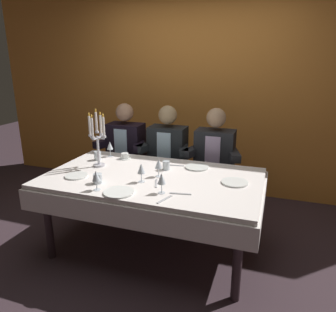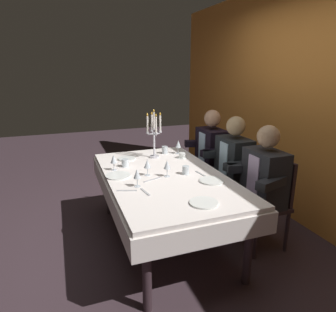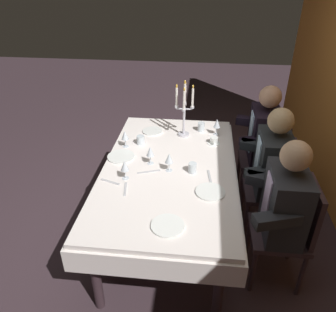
{
  "view_description": "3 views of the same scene",
  "coord_description": "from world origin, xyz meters",
  "px_view_note": "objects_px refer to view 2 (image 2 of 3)",
  "views": [
    {
      "loc": [
        1.01,
        -2.48,
        1.75
      ],
      "look_at": [
        0.13,
        0.06,
        0.92
      ],
      "focal_mm": 34.3,
      "sensor_mm": 36.0,
      "label": 1
    },
    {
      "loc": [
        2.61,
        -0.92,
        1.75
      ],
      "look_at": [
        -0.01,
        0.04,
        0.92
      ],
      "focal_mm": 32.25,
      "sensor_mm": 36.0,
      "label": 2
    },
    {
      "loc": [
        2.33,
        0.25,
        2.25
      ],
      "look_at": [
        0.04,
        -0.0,
        0.87
      ],
      "focal_mm": 35.43,
      "sensor_mm": 36.0,
      "label": 3
    }
  ],
  "objects_px": {
    "dinner_plate_0": "(212,181)",
    "dinner_plate_3": "(118,176)",
    "seated_diner_2": "(265,177)",
    "dining_table": "(165,186)",
    "candelabra": "(154,135)",
    "wine_glass_2": "(167,165)",
    "wine_glass_1": "(114,159)",
    "coffee_cup_0": "(182,156)",
    "wine_glass_3": "(178,144)",
    "water_tumbler_0": "(165,150)",
    "wine_glass_0": "(147,164)",
    "dinner_plate_2": "(127,159)",
    "seated_diner_0": "(212,149)",
    "water_tumbler_1": "(186,170)",
    "dinner_plate_1": "(204,203)",
    "seated_diner_1": "(234,161)",
    "wine_glass_4": "(137,174)",
    "water_tumbler_2": "(125,163)"
  },
  "relations": [
    {
      "from": "dinner_plate_1",
      "to": "seated_diner_1",
      "type": "distance_m",
      "value": 1.2
    },
    {
      "from": "dinner_plate_2",
      "to": "dinner_plate_3",
      "type": "xyz_separation_m",
      "value": [
        0.52,
        -0.2,
        0.0
      ]
    },
    {
      "from": "water_tumbler_2",
      "to": "seated_diner_2",
      "type": "height_order",
      "value": "seated_diner_2"
    },
    {
      "from": "wine_glass_3",
      "to": "seated_diner_1",
      "type": "height_order",
      "value": "seated_diner_1"
    },
    {
      "from": "wine_glass_3",
      "to": "water_tumbler_0",
      "type": "bearing_deg",
      "value": -112.66
    },
    {
      "from": "dinner_plate_1",
      "to": "water_tumbler_1",
      "type": "xyz_separation_m",
      "value": [
        -0.66,
        0.13,
        0.04
      ]
    },
    {
      "from": "candelabra",
      "to": "wine_glass_2",
      "type": "bearing_deg",
      "value": -6.72
    },
    {
      "from": "water_tumbler_0",
      "to": "coffee_cup_0",
      "type": "relative_size",
      "value": 0.68
    },
    {
      "from": "wine_glass_2",
      "to": "water_tumbler_0",
      "type": "height_order",
      "value": "wine_glass_2"
    },
    {
      "from": "dining_table",
      "to": "wine_glass_4",
      "type": "distance_m",
      "value": 0.45
    },
    {
      "from": "wine_glass_2",
      "to": "seated_diner_2",
      "type": "xyz_separation_m",
      "value": [
        0.33,
        0.88,
        -0.12
      ]
    },
    {
      "from": "wine_glass_1",
      "to": "seated_diner_0",
      "type": "xyz_separation_m",
      "value": [
        -0.39,
        1.32,
        -0.12
      ]
    },
    {
      "from": "dinner_plate_3",
      "to": "water_tumbler_1",
      "type": "relative_size",
      "value": 2.85
    },
    {
      "from": "dining_table",
      "to": "water_tumbler_0",
      "type": "bearing_deg",
      "value": 160.3
    },
    {
      "from": "dinner_plate_0",
      "to": "dinner_plate_2",
      "type": "distance_m",
      "value": 1.11
    },
    {
      "from": "seated_diner_2",
      "to": "dinner_plate_2",
      "type": "bearing_deg",
      "value": -132.28
    },
    {
      "from": "dining_table",
      "to": "wine_glass_3",
      "type": "bearing_deg",
      "value": 147.89
    },
    {
      "from": "dinner_plate_0",
      "to": "water_tumbler_1",
      "type": "distance_m",
      "value": 0.3
    },
    {
      "from": "seated_diner_0",
      "to": "dinner_plate_1",
      "type": "bearing_deg",
      "value": -30.08
    },
    {
      "from": "wine_glass_3",
      "to": "water_tumbler_1",
      "type": "xyz_separation_m",
      "value": [
        0.7,
        -0.2,
        -0.07
      ]
    },
    {
      "from": "dinner_plate_3",
      "to": "wine_glass_3",
      "type": "relative_size",
      "value": 1.46
    },
    {
      "from": "dinner_plate_0",
      "to": "dinner_plate_3",
      "type": "xyz_separation_m",
      "value": [
        -0.43,
        -0.78,
        0.0
      ]
    },
    {
      "from": "wine_glass_1",
      "to": "seated_diner_1",
      "type": "height_order",
      "value": "seated_diner_1"
    },
    {
      "from": "candelabra",
      "to": "dinner_plate_1",
      "type": "bearing_deg",
      "value": -0.68
    },
    {
      "from": "dinner_plate_2",
      "to": "water_tumbler_1",
      "type": "distance_m",
      "value": 0.82
    },
    {
      "from": "dinner_plate_3",
      "to": "wine_glass_0",
      "type": "height_order",
      "value": "wine_glass_0"
    },
    {
      "from": "dinner_plate_3",
      "to": "water_tumbler_1",
      "type": "xyz_separation_m",
      "value": [
        0.17,
        0.64,
        0.04
      ]
    },
    {
      "from": "water_tumbler_2",
      "to": "wine_glass_3",
      "type": "bearing_deg",
      "value": 111.06
    },
    {
      "from": "dinner_plate_2",
      "to": "wine_glass_2",
      "type": "height_order",
      "value": "wine_glass_2"
    },
    {
      "from": "water_tumbler_0",
      "to": "seated_diner_2",
      "type": "bearing_deg",
      "value": 30.07
    },
    {
      "from": "wine_glass_3",
      "to": "water_tumbler_0",
      "type": "distance_m",
      "value": 0.18
    },
    {
      "from": "dinner_plate_1",
      "to": "water_tumbler_0",
      "type": "distance_m",
      "value": 1.44
    },
    {
      "from": "wine_glass_1",
      "to": "coffee_cup_0",
      "type": "distance_m",
      "value": 0.83
    },
    {
      "from": "wine_glass_2",
      "to": "wine_glass_3",
      "type": "height_order",
      "value": "same"
    },
    {
      "from": "water_tumbler_0",
      "to": "wine_glass_0",
      "type": "bearing_deg",
      "value": -31.68
    },
    {
      "from": "wine_glass_0",
      "to": "seated_diner_1",
      "type": "bearing_deg",
      "value": 96.82
    },
    {
      "from": "seated_diner_2",
      "to": "dining_table",
      "type": "bearing_deg",
      "value": -113.62
    },
    {
      "from": "wine_glass_2",
      "to": "coffee_cup_0",
      "type": "bearing_deg",
      "value": 144.24
    },
    {
      "from": "dinner_plate_3",
      "to": "wine_glass_1",
      "type": "bearing_deg",
      "value": -179.78
    },
    {
      "from": "wine_glass_2",
      "to": "water_tumbler_0",
      "type": "xyz_separation_m",
      "value": [
        -0.76,
        0.25,
        -0.07
      ]
    },
    {
      "from": "wine_glass_0",
      "to": "seated_diner_1",
      "type": "relative_size",
      "value": 0.13
    },
    {
      "from": "seated_diner_2",
      "to": "dinner_plate_0",
      "type": "bearing_deg",
      "value": -96.96
    },
    {
      "from": "dinner_plate_3",
      "to": "seated_diner_0",
      "type": "distance_m",
      "value": 1.45
    },
    {
      "from": "dining_table",
      "to": "wine_glass_1",
      "type": "height_order",
      "value": "wine_glass_1"
    },
    {
      "from": "candelabra",
      "to": "seated_diner_0",
      "type": "bearing_deg",
      "value": 97.44
    },
    {
      "from": "wine_glass_3",
      "to": "water_tumbler_2",
      "type": "distance_m",
      "value": 0.76
    },
    {
      "from": "water_tumbler_1",
      "to": "dinner_plate_3",
      "type": "bearing_deg",
      "value": -104.8
    },
    {
      "from": "candelabra",
      "to": "dinner_plate_3",
      "type": "distance_m",
      "value": 0.75
    },
    {
      "from": "dinner_plate_2",
      "to": "water_tumbler_0",
      "type": "height_order",
      "value": "water_tumbler_0"
    },
    {
      "from": "wine_glass_0",
      "to": "dinner_plate_2",
      "type": "bearing_deg",
      "value": -173.07
    }
  ]
}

